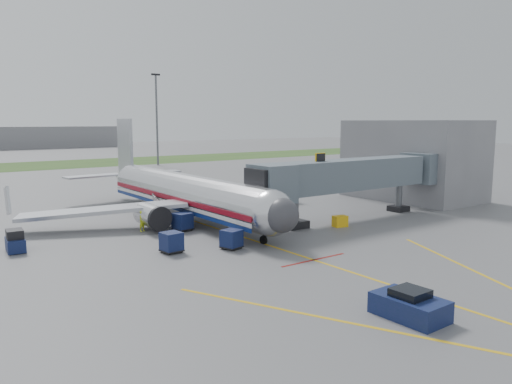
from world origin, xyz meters
TOP-DOWN VIEW (x-y plane):
  - ground at (0.00, 0.00)m, footprint 400.00×400.00m
  - grass_strip at (0.00, 90.00)m, footprint 300.00×25.00m
  - apron_markings at (0.00, -7.40)m, footprint 21.52×50.00m
  - airliner at (0.00, 15.25)m, footprint 32.10×35.67m
  - jet_bridge at (12.86, 5.00)m, footprint 25.30×4.00m
  - terminal at (30.00, 10.00)m, footprint 10.00×16.00m
  - light_mast_right at (25.00, 75.00)m, footprint 2.00×0.44m
  - pushback_tug at (-3.34, -14.69)m, footprint 2.26×3.64m
  - baggage_tug at (-16.79, 11.29)m, footprint 1.46×2.52m
  - baggage_cart_a at (-3.00, 2.19)m, footprint 1.73×1.73m
  - baggage_cart_b at (-7.29, 3.92)m, footprint 1.57×1.57m
  - baggage_cart_c at (-3.00, 10.27)m, footprint 1.76×1.76m
  - belt_loader at (-2.48, 16.05)m, footprint 2.82×4.99m
  - ground_power_cart at (9.81, 3.00)m, footprint 1.47×1.14m
  - ramp_worker at (-6.06, 12.18)m, footprint 0.80×0.67m

SIDE VIEW (x-z plane):
  - ground at x=0.00m, z-range 0.00..0.00m
  - apron_markings at x=0.00m, z-range 0.00..0.01m
  - grass_strip at x=0.00m, z-range 0.00..0.01m
  - ground_power_cart at x=9.81m, z-range -0.01..1.04m
  - belt_loader at x=-2.48m, z-range -0.59..1.77m
  - pushback_tug at x=-3.34m, z-range -0.12..1.38m
  - baggage_tug at x=-16.79m, z-range -0.10..1.60m
  - baggage_cart_a at x=-3.00m, z-range 0.01..1.52m
  - baggage_cart_b at x=-7.29m, z-range 0.01..1.57m
  - baggage_cart_c at x=-3.00m, z-range 0.02..1.64m
  - ramp_worker at x=-6.06m, z-range 0.00..1.87m
  - airliner at x=0.00m, z-range -2.48..7.77m
  - jet_bridge at x=12.86m, z-range 1.02..7.92m
  - terminal at x=30.00m, z-range 0.00..10.00m
  - light_mast_right at x=25.00m, z-range 0.58..20.98m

